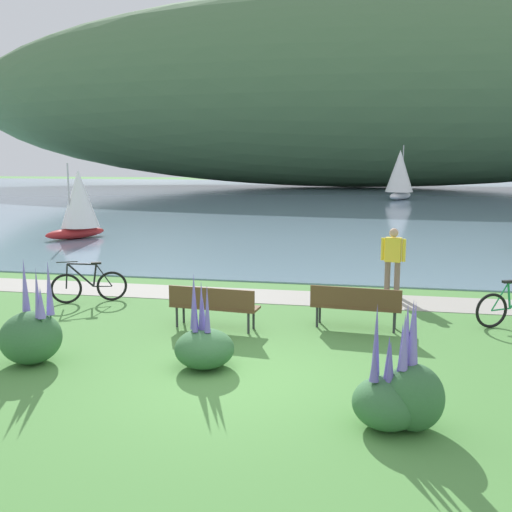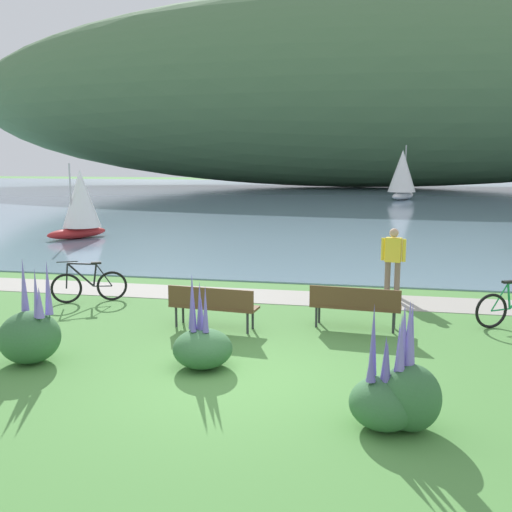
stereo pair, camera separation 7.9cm
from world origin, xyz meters
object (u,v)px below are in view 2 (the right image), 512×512
at_px(park_bench_further_along, 355,304).
at_px(person_at_shoreline, 393,258).
at_px(sailboat_nearest_to_shore, 80,203).
at_px(sailboat_mid_bay, 402,174).
at_px(bicycle_beside_path, 89,286).
at_px(park_bench_near_camera, 213,304).

xyz_separation_m(park_bench_further_along, person_at_shoreline, (0.83, 3.01, 0.46)).
distance_m(sailboat_nearest_to_shore, sailboat_mid_bay, 31.01).
xyz_separation_m(bicycle_beside_path, sailboat_nearest_to_shore, (-5.63, 10.28, 1.15)).
bearing_deg(park_bench_near_camera, sailboat_nearest_to_shore, 127.56).
distance_m(park_bench_further_along, bicycle_beside_path, 6.39).
bearing_deg(person_at_shoreline, park_bench_near_camera, -135.45).
height_order(park_bench_near_camera, sailboat_mid_bay, sailboat_mid_bay).
relative_size(sailboat_nearest_to_shore, sailboat_mid_bay, 0.70).
bearing_deg(bicycle_beside_path, park_bench_near_camera, -24.50).
bearing_deg(park_bench_further_along, person_at_shoreline, 74.59).
distance_m(park_bench_further_along, sailboat_mid_bay, 38.73).
height_order(park_bench_further_along, bicycle_beside_path, bicycle_beside_path).
xyz_separation_m(person_at_shoreline, sailboat_nearest_to_shore, (-12.76, 8.30, 0.57)).
xyz_separation_m(park_bench_near_camera, bicycle_beside_path, (-3.50, 1.60, -0.12)).
xyz_separation_m(park_bench_near_camera, park_bench_further_along, (2.80, 0.56, 0.00)).
bearing_deg(park_bench_further_along, park_bench_near_camera, -168.68).
relative_size(person_at_shoreline, sailboat_nearest_to_shore, 0.54).
bearing_deg(person_at_shoreline, bicycle_beside_path, -164.48).
bearing_deg(park_bench_further_along, sailboat_nearest_to_shore, 136.53).
height_order(person_at_shoreline, sailboat_nearest_to_shore, sailboat_nearest_to_shore).
height_order(park_bench_further_along, sailboat_nearest_to_shore, sailboat_nearest_to_shore).
bearing_deg(bicycle_beside_path, sailboat_mid_bay, 76.39).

